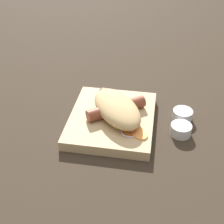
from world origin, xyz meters
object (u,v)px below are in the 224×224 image
at_px(food_tray, 112,119).
at_px(sausage, 116,109).
at_px(condiment_cup_near, 181,130).
at_px(bread_roll, 117,107).
at_px(condiment_cup_far, 182,115).

height_order(food_tray, sausage, sausage).
height_order(sausage, condiment_cup_near, sausage).
bearing_deg(bread_roll, condiment_cup_near, -95.87).
distance_m(bread_roll, condiment_cup_near, 0.16).
distance_m(bread_roll, condiment_cup_far, 0.17).
bearing_deg(condiment_cup_far, bread_roll, 105.07).
relative_size(bread_roll, condiment_cup_near, 3.89).
relative_size(bread_roll, condiment_cup_far, 3.89).
relative_size(food_tray, bread_roll, 1.21).
xyz_separation_m(food_tray, sausage, (0.01, -0.01, 0.03)).
bearing_deg(bread_roll, sausage, 22.82).
xyz_separation_m(sausage, condiment_cup_near, (-0.02, -0.15, -0.03)).
relative_size(sausage, condiment_cup_far, 3.08).
bearing_deg(condiment_cup_far, food_tray, 105.11).
height_order(food_tray, bread_roll, bread_roll).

